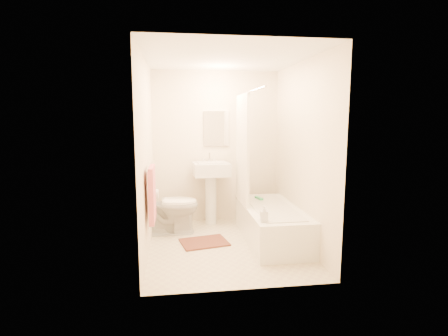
{
  "coord_description": "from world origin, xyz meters",
  "views": [
    {
      "loc": [
        -0.64,
        -4.37,
        1.69
      ],
      "look_at": [
        0.0,
        0.25,
        1.0
      ],
      "focal_mm": 28.0,
      "sensor_mm": 36.0,
      "label": 1
    }
  ],
  "objects": [
    {
      "name": "bathtub",
      "position": [
        0.64,
        0.14,
        0.23
      ],
      "size": [
        0.72,
        1.64,
        0.46
      ],
      "primitive_type": null,
      "color": "white",
      "rests_on": "floor"
    },
    {
      "name": "shower_curtain",
      "position": [
        0.3,
        0.5,
        1.22
      ],
      "size": [
        0.04,
        0.8,
        1.55
      ],
      "primitive_type": "cube",
      "color": "silver",
      "rests_on": "curtain_rod"
    },
    {
      "name": "sink",
      "position": [
        -0.11,
        0.95,
        0.54
      ],
      "size": [
        0.58,
        0.48,
        1.07
      ],
      "primitive_type": null,
      "rotation": [
        0.0,
        0.0,
        0.08
      ],
      "color": "silver",
      "rests_on": "floor"
    },
    {
      "name": "bath_mat",
      "position": [
        -0.29,
        0.13,
        0.01
      ],
      "size": [
        0.69,
        0.57,
        0.02
      ],
      "primitive_type": "cube",
      "rotation": [
        0.0,
        0.0,
        0.2
      ],
      "color": "#553222",
      "rests_on": "floor"
    },
    {
      "name": "towel_bar",
      "position": [
        -0.96,
        -0.25,
        1.1
      ],
      "size": [
        0.02,
        0.6,
        0.02
      ],
      "primitive_type": "cylinder",
      "rotation": [
        1.57,
        0.0,
        0.0
      ],
      "color": "silver",
      "rests_on": "wall_left"
    },
    {
      "name": "ceiling",
      "position": [
        0.0,
        0.0,
        2.4
      ],
      "size": [
        2.4,
        2.4,
        0.0
      ],
      "primitive_type": "plane",
      "color": "white",
      "rests_on": "ground"
    },
    {
      "name": "scrub_brush",
      "position": [
        0.57,
        0.59,
        0.48
      ],
      "size": [
        0.1,
        0.19,
        0.04
      ],
      "primitive_type": "cube",
      "rotation": [
        0.0,
        0.0,
        0.23
      ],
      "color": "#329F5E",
      "rests_on": "bathtub"
    },
    {
      "name": "floor",
      "position": [
        0.0,
        0.0,
        0.0
      ],
      "size": [
        2.4,
        2.4,
        0.0
      ],
      "primitive_type": "plane",
      "color": "beige",
      "rests_on": "ground"
    },
    {
      "name": "toilet",
      "position": [
        -0.75,
        0.62,
        0.41
      ],
      "size": [
        0.84,
        0.47,
        0.82
      ],
      "primitive_type": "imported",
      "rotation": [
        0.0,
        0.0,
        1.57
      ],
      "color": "white",
      "rests_on": "floor"
    },
    {
      "name": "wall_right",
      "position": [
        1.0,
        0.0,
        1.2
      ],
      "size": [
        0.02,
        2.4,
        2.4
      ],
      "primitive_type": "cube",
      "color": "beige",
      "rests_on": "ground"
    },
    {
      "name": "towel",
      "position": [
        -0.93,
        -0.25,
        0.78
      ],
      "size": [
        0.06,
        0.45,
        0.66
      ],
      "primitive_type": "cube",
      "color": "#CC7266",
      "rests_on": "towel_bar"
    },
    {
      "name": "toilet_paper",
      "position": [
        -0.93,
        0.12,
        0.7
      ],
      "size": [
        0.11,
        0.12,
        0.12
      ],
      "primitive_type": "cylinder",
      "rotation": [
        0.0,
        1.57,
        0.0
      ],
      "color": "white",
      "rests_on": "wall_left"
    },
    {
      "name": "wall_left",
      "position": [
        -1.0,
        0.0,
        1.2
      ],
      "size": [
        0.02,
        2.4,
        2.4
      ],
      "primitive_type": "cube",
      "color": "beige",
      "rests_on": "ground"
    },
    {
      "name": "curtain_rod",
      "position": [
        0.3,
        0.1,
        2.0
      ],
      "size": [
        0.03,
        1.7,
        0.03
      ],
      "primitive_type": "cylinder",
      "rotation": [
        1.57,
        0.0,
        0.0
      ],
      "color": "silver",
      "rests_on": "wall_back"
    },
    {
      "name": "wall_back",
      "position": [
        0.0,
        1.2,
        1.2
      ],
      "size": [
        2.0,
        0.02,
        2.4
      ],
      "primitive_type": "cube",
      "color": "beige",
      "rests_on": "ground"
    },
    {
      "name": "soap_bottle",
      "position": [
        0.37,
        -0.5,
        0.56
      ],
      "size": [
        0.09,
        0.1,
        0.19
      ],
      "primitive_type": "imported",
      "rotation": [
        0.0,
        0.0,
        -0.08
      ],
      "color": "white",
      "rests_on": "bathtub"
    },
    {
      "name": "mirror",
      "position": [
        0.0,
        1.18,
        1.5
      ],
      "size": [
        0.4,
        0.03,
        0.55
      ],
      "primitive_type": "cube",
      "color": "white",
      "rests_on": "wall_back"
    }
  ]
}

